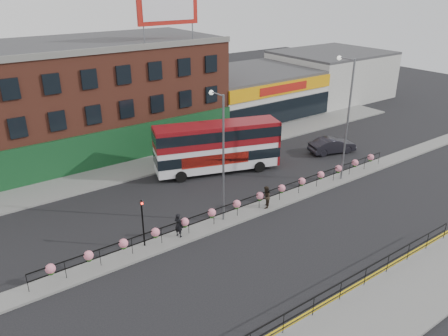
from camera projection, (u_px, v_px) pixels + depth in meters
ground at (248, 213)px, 31.40m from camera, size 120.00×120.00×0.00m
south_pavement at (394, 305)px, 22.44m from camera, size 60.00×4.00×0.15m
north_pavement at (167, 161)px, 40.31m from camera, size 60.00×4.00×0.15m
median at (248, 212)px, 31.37m from camera, size 60.00×1.60×0.15m
yellow_line_inner at (358, 283)px, 24.18m from camera, size 60.00×0.10×0.01m
yellow_line_outer at (360, 285)px, 24.04m from camera, size 60.00×0.10×0.01m
brick_building at (88, 96)px, 42.07m from camera, size 25.00×12.21×10.30m
supermarket at (249, 92)px, 53.73m from camera, size 15.00×12.25×5.30m
warehouse_east at (330, 74)px, 61.51m from camera, size 14.50×12.00×6.30m
billboard at (168, 7)px, 38.64m from camera, size 6.00×0.29×4.40m
median_railing at (249, 200)px, 30.98m from camera, size 30.04×0.56×1.23m
south_railing at (341, 287)px, 22.43m from camera, size 20.04×0.05×1.12m
double_decker_bus at (218, 143)px, 37.21m from camera, size 10.98×5.78×4.34m
car at (332, 145)px, 42.06m from camera, size 4.02×5.41×1.50m
pedestrian_a at (179, 225)px, 28.01m from camera, size 0.85×0.77×1.66m
pedestrian_b at (266, 197)px, 31.56m from camera, size 1.45×1.44×1.68m
lamp_column_west at (221, 148)px, 28.44m from camera, size 0.32×1.55×8.84m
lamp_column_east at (346, 110)px, 34.36m from camera, size 0.36×1.74×9.91m
traffic_light_median at (142, 213)px, 26.43m from camera, size 0.15×0.28×3.65m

